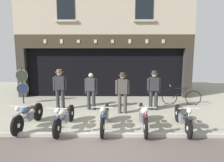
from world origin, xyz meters
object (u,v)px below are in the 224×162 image
Objects in this scene: motorcycle_left at (28,115)px; salesman_right at (122,91)px; motorcycle_center at (105,116)px; tyre_sign_pole at (22,83)px; motorcycle_right at (183,117)px; salesman_left at (60,87)px; advert_board_near at (143,67)px; assistant_far_right at (154,89)px; motorcycle_center_right at (143,116)px; motorcycle_center_left at (64,117)px; shopkeeper_center at (91,90)px; leaning_bicycle at (182,97)px.

salesman_right is (3.17, 1.58, 0.49)m from motorcycle_left.
tyre_sign_pole is at bearing -34.58° from motorcycle_center.
motorcycle_right is (5.07, -0.09, -0.01)m from motorcycle_left.
motorcycle_center is at bearing 129.51° from salesman_left.
salesman_right is at bearing -112.12° from advert_board_near.
tyre_sign_pole is at bearing -10.41° from assistant_far_right.
motorcycle_left is at bearing 28.61° from salesman_right.
motorcycle_center_right reaches higher than motorcycle_right.
motorcycle_right is 1.17× the size of salesman_left.
assistant_far_right is (-0.56, 2.13, 0.52)m from motorcycle_right.
shopkeeper_center is (0.63, 2.20, 0.46)m from motorcycle_center_left.
motorcycle_center is 2.30m from shopkeeper_center.
tyre_sign_pole is (-5.28, 3.11, 0.57)m from motorcycle_center_right.
motorcycle_center_right is at bearing 70.14° from assistant_far_right.
tyre_sign_pole is 0.97× the size of leaning_bicycle.
advert_board_near is (5.91, 1.61, 0.58)m from tyre_sign_pole.
motorcycle_center_right is 1.28× the size of salesman_right.
shopkeeper_center is at bearing 108.35° from leaning_bicycle.
shopkeeper_center is at bearing 176.99° from salesman_left.
advert_board_near is (3.19, 4.77, 1.18)m from motorcycle_center_left.
motorcycle_left is 0.95× the size of motorcycle_center_right.
motorcycle_center_left is at bearing -123.73° from advert_board_near.
motorcycle_center_left is 1.15× the size of leaning_bicycle.
motorcycle_center_left is 1.29× the size of shopkeeper_center.
motorcycle_center is 2.54m from motorcycle_right.
shopkeeper_center is at bearing -46.22° from motorcycle_center_right.
motorcycle_center is 1.85m from salesman_right.
advert_board_near is (1.24, 3.06, 0.68)m from salesman_right.
salesman_right is at bearing -107.61° from motorcycle_center.
motorcycle_right is at bearing 159.21° from shopkeeper_center.
shopkeeper_center is (1.86, 2.07, 0.45)m from motorcycle_left.
salesman_right is at bearing -134.10° from motorcycle_center_left.
motorcycle_center is at bearing 137.97° from leaning_bicycle.
motorcycle_right is at bearing -178.64° from motorcycle_center_right.
salesman_right is at bearing -67.87° from motorcycle_center_right.
assistant_far_right is at bearing -141.94° from motorcycle_center_left.
tyre_sign_pole is (-3.36, 0.97, 0.14)m from shopkeeper_center.
motorcycle_left is 2.13× the size of advert_board_near.
assistant_far_right is 0.98× the size of tyre_sign_pole.
motorcycle_center is 1.25× the size of salesman_right.
motorcycle_center_left is at bearing 87.02° from shopkeeper_center.
motorcycle_center is (1.31, 0.04, 0.02)m from motorcycle_center_left.
leaning_bicycle reaches higher than motorcycle_left.
motorcycle_center_left is at bearing -49.29° from tyre_sign_pole.
salesman_left is 4.70m from advert_board_near.
advert_board_near is (2.56, 2.58, 0.72)m from shopkeeper_center.
motorcycle_center_right is at bearing -176.22° from motorcycle_center.
leaning_bicycle is at bearing -174.75° from salesman_left.
tyre_sign_pole reaches higher than motorcycle_center.
salesman_right is 0.93× the size of leaning_bicycle.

